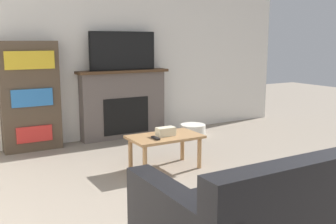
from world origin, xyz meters
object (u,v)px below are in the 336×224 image
object	(u,v)px
couch	(315,214)
storage_basket	(193,130)
bookshelf	(30,96)
fireplace	(123,104)
coffee_table	(165,141)
tv	(123,51)

from	to	relation	value
couch	storage_basket	size ratio (longest dim) A/B	6.11
couch	bookshelf	world-z (taller)	bookshelf
fireplace	couch	world-z (taller)	fireplace
fireplace	coffee_table	size ratio (longest dim) A/B	1.71
fireplace	coffee_table	world-z (taller)	fireplace
fireplace	bookshelf	xyz separation A→B (m)	(-1.38, -0.02, 0.22)
tv	coffee_table	size ratio (longest dim) A/B	1.26
fireplace	storage_basket	xyz separation A→B (m)	(0.97, -0.49, -0.44)
coffee_table	bookshelf	distance (m)	2.06
tv	bookshelf	xyz separation A→B (m)	(-1.38, -0.00, -0.59)
coffee_table	tv	bearing A→B (deg)	83.09
coffee_table	storage_basket	xyz separation A→B (m)	(1.17, 1.17, -0.25)
tv	coffee_table	bearing A→B (deg)	-96.91
tv	storage_basket	xyz separation A→B (m)	(0.97, -0.47, -1.25)
fireplace	tv	size ratio (longest dim) A/B	1.36
couch	bookshelf	size ratio (longest dim) A/B	1.62
fireplace	couch	size ratio (longest dim) A/B	0.60
bookshelf	tv	bearing A→B (deg)	0.11
couch	tv	bearing A→B (deg)	86.92
couch	storage_basket	distance (m)	3.53
fireplace	couch	xyz separation A→B (m)	(-0.20, -3.82, -0.24)
tv	couch	world-z (taller)	tv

